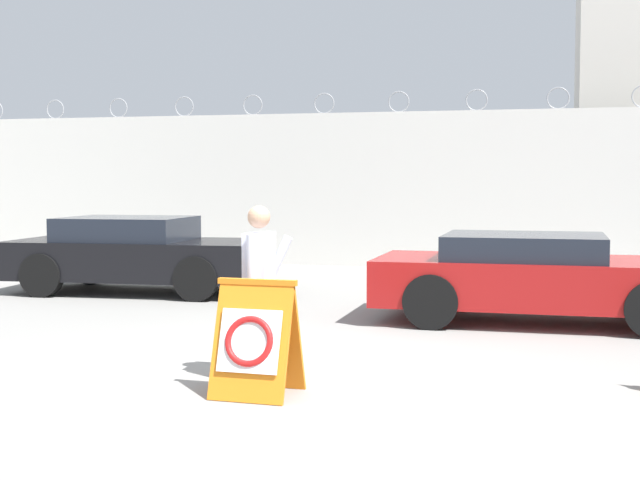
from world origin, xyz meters
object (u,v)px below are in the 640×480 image
(security_guard, at_px, (260,284))
(parked_car_rear_sedan, at_px, (538,276))
(barricade_sign, at_px, (256,338))
(parked_car_front_coupe, at_px, (137,254))

(security_guard, distance_m, parked_car_rear_sedan, 4.92)
(barricade_sign, bearing_deg, parked_car_rear_sedan, 66.46)
(security_guard, height_order, parked_car_rear_sedan, security_guard)
(barricade_sign, xyz_separation_m, parked_car_front_coupe, (-4.31, 6.41, 0.14))
(parked_car_rear_sedan, bearing_deg, barricade_sign, -116.04)
(barricade_sign, xyz_separation_m, security_guard, (-0.16, 0.59, 0.41))
(parked_car_front_coupe, height_order, parked_car_rear_sedan, parked_car_front_coupe)
(parked_car_front_coupe, xyz_separation_m, parked_car_rear_sedan, (6.67, -1.59, -0.03))
(barricade_sign, relative_size, parked_car_rear_sedan, 0.24)
(barricade_sign, bearing_deg, security_guard, 107.48)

